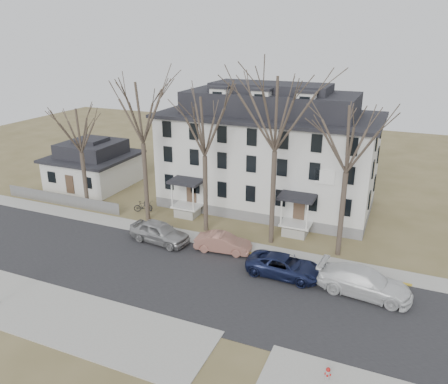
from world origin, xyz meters
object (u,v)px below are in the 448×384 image
at_px(tree_bungalow, 79,128).
at_px(car_navy, 284,266).
at_px(tree_mid_right, 350,135).
at_px(fire_hydrant, 328,374).
at_px(tree_far_left, 141,109).
at_px(car_tan, 223,243).
at_px(bicycle_right, 143,207).
at_px(bicycle_left, 148,205).
at_px(small_house, 94,166).
at_px(boarding_house, 268,153).
at_px(tree_center, 276,109).
at_px(car_white, 364,283).
at_px(tree_mid_left, 204,123).
at_px(car_silver, 159,232).

relative_size(tree_bungalow, car_navy, 1.98).
bearing_deg(tree_mid_right, fire_hydrant, -82.87).
relative_size(tree_far_left, car_tan, 3.07).
bearing_deg(tree_bungalow, bicycle_right, 13.58).
xyz_separation_m(car_tan, bicycle_left, (-10.26, 5.17, -0.24)).
xyz_separation_m(small_house, bicycle_left, (9.72, -4.16, -1.75)).
height_order(boarding_house, tree_far_left, tree_far_left).
bearing_deg(car_navy, tree_bungalow, 79.22).
distance_m(bicycle_right, fire_hydrant, 25.52).
height_order(tree_mid_right, bicycle_left, tree_mid_right).
relative_size(tree_mid_right, car_navy, 2.34).
bearing_deg(tree_center, small_house, 164.92).
relative_size(car_tan, car_navy, 0.82).
bearing_deg(small_house, car_white, -19.88).
distance_m(tree_mid_left, tree_bungalow, 13.08).
xyz_separation_m(bicycle_right, fire_hydrant, (20.61, -15.06, -0.15)).
relative_size(tree_bungalow, car_tan, 2.41).
distance_m(tree_far_left, fire_hydrant, 25.61).
distance_m(tree_mid_left, car_white, 17.22).
bearing_deg(car_white, bicycle_right, 79.03).
bearing_deg(tree_bungalow, car_white, -10.51).
relative_size(small_house, bicycle_right, 4.83).
xyz_separation_m(tree_mid_left, car_white, (13.98, -5.01, -8.71)).
relative_size(tree_mid_left, bicycle_left, 6.68).
bearing_deg(car_tan, tree_bungalow, 72.49).
xyz_separation_m(tree_bungalow, bicycle_right, (5.61, 1.35, -7.58)).
xyz_separation_m(car_white, bicycle_left, (-21.27, 7.05, -0.39)).
height_order(tree_far_left, car_tan, tree_far_left).
bearing_deg(fire_hydrant, small_house, 146.63).
xyz_separation_m(tree_center, bicycle_left, (-13.28, 2.04, -10.58)).
distance_m(car_navy, car_white, 5.52).
relative_size(boarding_house, car_white, 3.39).
height_order(tree_bungalow, bicycle_left, tree_bungalow).
relative_size(car_silver, fire_hydrant, 6.69).
distance_m(car_silver, bicycle_right, 6.99).
height_order(small_house, car_tan, small_house).
height_order(tree_mid_left, car_tan, tree_mid_left).
distance_m(boarding_house, bicycle_left, 12.92).
bearing_deg(small_house, car_navy, -23.34).
bearing_deg(tree_center, tree_mid_right, 0.00).
distance_m(boarding_house, tree_far_left, 13.12).
relative_size(tree_center, bicycle_right, 8.15).
bearing_deg(tree_mid_left, small_house, 159.97).
relative_size(tree_center, car_tan, 3.29).
bearing_deg(tree_mid_left, bicycle_left, 164.35).
bearing_deg(car_navy, tree_mid_right, -30.49).
bearing_deg(tree_bungalow, tree_mid_right, 0.00).
bearing_deg(fire_hydrant, boarding_house, 115.05).
bearing_deg(tree_center, car_silver, -156.77).
relative_size(tree_far_left, car_navy, 2.52).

